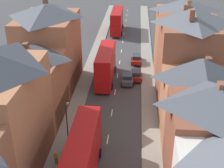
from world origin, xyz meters
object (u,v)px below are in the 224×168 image
object	(u,v)px
double_decker_bus_lead	(83,155)
street_lamp	(67,124)
car_parked_left_a	(128,78)
car_near_silver	(136,59)
car_parked_left_b	(136,75)
double_decker_bus_far_approaching	(117,21)
car_mid_black	(102,62)
double_decker_bus_mid_street	(106,65)
pedestrian_mid_left	(56,157)

from	to	relation	value
double_decker_bus_lead	street_lamp	world-z (taller)	street_lamp
car_parked_left_a	car_near_silver	bearing A→B (deg)	81.51
street_lamp	car_parked_left_b	bearing A→B (deg)	68.62
car_near_silver	street_lamp	bearing A→B (deg)	-105.88
double_decker_bus_far_approaching	car_mid_black	size ratio (longest dim) A/B	2.39
double_decker_bus_lead	car_parked_left_a	world-z (taller)	double_decker_bus_lead
car_parked_left_b	double_decker_bus_lead	bearing A→B (deg)	-101.83
double_decker_bus_mid_street	pedestrian_mid_left	xyz separation A→B (m)	(-3.18, -20.80, -1.78)
car_parked_left_b	street_lamp	xyz separation A→B (m)	(-7.35, -18.77, 2.44)
double_decker_bus_lead	double_decker_bus_far_approaching	bearing A→B (deg)	90.00
double_decker_bus_mid_street	street_lamp	xyz separation A→B (m)	(-2.44, -17.83, 0.43)
double_decker_bus_lead	car_mid_black	size ratio (longest dim) A/B	2.39
car_near_silver	car_parked_left_b	size ratio (longest dim) A/B	1.02
double_decker_bus_far_approaching	car_near_silver	xyz separation A→B (m)	(4.91, -19.21, -1.99)
street_lamp	pedestrian_mid_left	bearing A→B (deg)	-103.88
car_near_silver	pedestrian_mid_left	world-z (taller)	pedestrian_mid_left
double_decker_bus_mid_street	car_mid_black	size ratio (longest dim) A/B	2.39
double_decker_bus_lead	double_decker_bus_mid_street	bearing A→B (deg)	90.00
double_decker_bus_far_approaching	pedestrian_mid_left	xyz separation A→B (m)	(-3.18, -48.03, -1.78)
double_decker_bus_lead	car_near_silver	xyz separation A→B (m)	(4.91, 30.50, -1.99)
car_mid_black	pedestrian_mid_left	bearing A→B (deg)	-94.02
double_decker_bus_lead	pedestrian_mid_left	size ratio (longest dim) A/B	6.71
double_decker_bus_lead	car_mid_black	world-z (taller)	double_decker_bus_lead
double_decker_bus_far_approaching	car_near_silver	distance (m)	19.93
double_decker_bus_far_approaching	car_parked_left_a	size ratio (longest dim) A/B	2.83
double_decker_bus_lead	car_parked_left_b	world-z (taller)	double_decker_bus_lead
double_decker_bus_mid_street	car_mid_black	xyz separation A→B (m)	(-1.29, 5.99, -1.99)
double_decker_bus_lead	double_decker_bus_far_approaching	distance (m)	49.71
car_parked_left_a	car_mid_black	size ratio (longest dim) A/B	0.84
car_parked_left_b	street_lamp	bearing A→B (deg)	-111.38
double_decker_bus_lead	car_parked_left_a	size ratio (longest dim) A/B	2.83
double_decker_bus_lead	street_lamp	size ratio (longest dim) A/B	1.96
car_near_silver	car_parked_left_b	bearing A→B (deg)	-90.00
double_decker_bus_mid_street	car_mid_black	world-z (taller)	double_decker_bus_mid_street
double_decker_bus_lead	car_mid_black	bearing A→B (deg)	92.60
double_decker_bus_far_approaching	car_parked_left_b	bearing A→B (deg)	-79.42
car_near_silver	car_mid_black	xyz separation A→B (m)	(-6.20, -2.01, 0.00)
double_decker_bus_far_approaching	pedestrian_mid_left	distance (m)	48.16
car_near_silver	pedestrian_mid_left	bearing A→B (deg)	-105.67
car_near_silver	pedestrian_mid_left	distance (m)	29.93
pedestrian_mid_left	street_lamp	bearing A→B (deg)	76.12
double_decker_bus_lead	car_parked_left_b	xyz separation A→B (m)	(4.91, 23.43, -2.02)
double_decker_bus_lead	car_near_silver	world-z (taller)	double_decker_bus_lead
car_parked_left_a	double_decker_bus_far_approaching	bearing A→B (deg)	97.37
car_near_silver	car_parked_left_a	distance (m)	8.81
double_decker_bus_far_approaching	car_parked_left_b	xyz separation A→B (m)	(4.91, -26.28, -2.02)
car_parked_left_b	car_mid_black	bearing A→B (deg)	140.83
double_decker_bus_far_approaching	car_parked_left_b	size ratio (longest dim) A/B	2.71
car_parked_left_b	street_lamp	distance (m)	20.31
double_decker_bus_lead	street_lamp	xyz separation A→B (m)	(-2.44, 4.66, 0.43)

